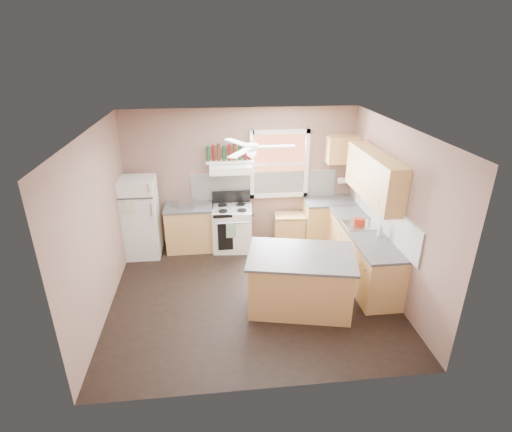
{
  "coord_description": "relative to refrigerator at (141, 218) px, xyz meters",
  "views": [
    {
      "loc": [
        -0.55,
        -5.51,
        3.82
      ],
      "look_at": [
        0.1,
        0.3,
        1.25
      ],
      "focal_mm": 28.0,
      "sensor_mm": 36.0,
      "label": 1
    }
  ],
  "objects": [
    {
      "name": "bottle_shelf",
      "position": [
        1.72,
        0.32,
        0.95
      ],
      "size": [
        0.9,
        0.26,
        0.03
      ],
      "primitive_type": "cube",
      "color": "white",
      "rests_on": "range_hood"
    },
    {
      "name": "wall_back",
      "position": [
        1.95,
        0.48,
        0.58
      ],
      "size": [
        4.5,
        0.05,
        2.7
      ],
      "primitive_type": "cube",
      "color": "#826457",
      "rests_on": "ground"
    },
    {
      "name": "faucet",
      "position": [
        4.05,
        -1.05,
        0.2
      ],
      "size": [
        0.03,
        0.03,
        0.14
      ],
      "primitive_type": "cylinder",
      "color": "silver",
      "rests_on": "sink"
    },
    {
      "name": "toaster",
      "position": [
        0.89,
        0.06,
        0.22
      ],
      "size": [
        0.32,
        0.24,
        0.18
      ],
      "primitive_type": "cube",
      "rotation": [
        0.0,
        0.0,
        -0.31
      ],
      "color": "silver",
      "rests_on": "counter_left"
    },
    {
      "name": "red_caddy",
      "position": [
        3.89,
        -1.0,
        0.18
      ],
      "size": [
        0.21,
        0.17,
        0.1
      ],
      "primitive_type": "cube",
      "rotation": [
        0.0,
        0.0,
        -0.32
      ],
      "color": "#A11F0D",
      "rests_on": "counter_right"
    },
    {
      "name": "ceiling",
      "position": [
        1.95,
        -1.55,
        1.93
      ],
      "size": [
        4.5,
        4.5,
        0.0
      ],
      "primitive_type": "plane",
      "color": "white",
      "rests_on": "ground"
    },
    {
      "name": "base_cabinet_right",
      "position": [
        3.9,
        -1.25,
        -0.34
      ],
      "size": [
        0.6,
        2.2,
        0.86
      ],
      "primitive_type": "cube",
      "color": "tan",
      "rests_on": "floor"
    },
    {
      "name": "wall_left",
      "position": [
        -0.32,
        -1.55,
        0.58
      ],
      "size": [
        0.05,
        4.0,
        2.7
      ],
      "primitive_type": "cube",
      "color": "#826457",
      "rests_on": "ground"
    },
    {
      "name": "paper_towel",
      "position": [
        4.02,
        0.31,
        0.48
      ],
      "size": [
        0.26,
        0.12,
        0.12
      ],
      "primitive_type": "cylinder",
      "rotation": [
        0.0,
        1.57,
        0.0
      ],
      "color": "white",
      "rests_on": "wall_back"
    },
    {
      "name": "cart",
      "position": [
        2.9,
        0.18,
        -0.47
      ],
      "size": [
        0.64,
        0.45,
        0.6
      ],
      "primitive_type": "cube",
      "rotation": [
        0.0,
        0.0,
        -0.09
      ],
      "color": "tan",
      "rests_on": "floor"
    },
    {
      "name": "upper_cabinet_corner",
      "position": [
        3.9,
        0.28,
        1.13
      ],
      "size": [
        0.6,
        0.33,
        0.52
      ],
      "primitive_type": "cube",
      "color": "tan",
      "rests_on": "wall_back"
    },
    {
      "name": "sink",
      "position": [
        3.89,
        -1.05,
        0.13
      ],
      "size": [
        0.55,
        0.45,
        0.03
      ],
      "primitive_type": "cube",
      "color": "silver",
      "rests_on": "counter_right"
    },
    {
      "name": "refrigerator",
      "position": [
        0.0,
        0.0,
        0.0
      ],
      "size": [
        0.66,
        0.64,
        1.54
      ],
      "primitive_type": "cube",
      "rotation": [
        0.0,
        0.0,
        -0.01
      ],
      "color": "white",
      "rests_on": "floor"
    },
    {
      "name": "counter_right",
      "position": [
        3.89,
        -1.25,
        0.11
      ],
      "size": [
        0.62,
        2.22,
        0.04
      ],
      "primitive_type": "cube",
      "color": "#464648",
      "rests_on": "base_cabinet_right"
    },
    {
      "name": "base_cabinet_corner",
      "position": [
        3.7,
        0.15,
        -0.34
      ],
      "size": [
        1.0,
        0.6,
        0.86
      ],
      "primitive_type": "cube",
      "color": "tan",
      "rests_on": "floor"
    },
    {
      "name": "counter_corner",
      "position": [
        3.7,
        0.15,
        0.11
      ],
      "size": [
        1.02,
        0.62,
        0.04
      ],
      "primitive_type": "cube",
      "color": "#464648",
      "rests_on": "base_cabinet_corner"
    },
    {
      "name": "window_frame",
      "position": [
        2.7,
        0.41,
        0.83
      ],
      "size": [
        1.16,
        0.07,
        1.36
      ],
      "primitive_type": "cube",
      "color": "white",
      "rests_on": "wall_back"
    },
    {
      "name": "wall_right",
      "position": [
        4.22,
        -1.55,
        0.58
      ],
      "size": [
        0.05,
        4.0,
        2.7
      ],
      "primitive_type": "cube",
      "color": "#826457",
      "rests_on": "ground"
    },
    {
      "name": "stove",
      "position": [
        1.73,
        0.06,
        -0.34
      ],
      "size": [
        0.8,
        0.7,
        0.86
      ],
      "primitive_type": "cube",
      "rotation": [
        0.0,
        0.0,
        -0.09
      ],
      "color": "white",
      "rests_on": "floor"
    },
    {
      "name": "backsplash_back",
      "position": [
        2.4,
        0.44,
        0.41
      ],
      "size": [
        2.9,
        0.03,
        0.55
      ],
      "primitive_type": "cube",
      "color": "white",
      "rests_on": "wall_back"
    },
    {
      "name": "backsplash_right",
      "position": [
        4.19,
        -1.25,
        0.41
      ],
      "size": [
        0.03,
        2.6,
        0.55
      ],
      "primitive_type": "cube",
      "color": "white",
      "rests_on": "wall_right"
    },
    {
      "name": "upper_cabinet_right",
      "position": [
        4.03,
        -1.05,
        1.01
      ],
      "size": [
        0.33,
        1.8,
        0.76
      ],
      "primitive_type": "cube",
      "color": "tan",
      "rests_on": "wall_right"
    },
    {
      "name": "wine_bottles",
      "position": [
        1.72,
        0.32,
        1.11
      ],
      "size": [
        0.86,
        0.06,
        0.31
      ],
      "color": "#143819",
      "rests_on": "bottle_shelf"
    },
    {
      "name": "base_cabinet_left",
      "position": [
        0.89,
        0.15,
        -0.34
      ],
      "size": [
        0.9,
        0.6,
        0.86
      ],
      "primitive_type": "cube",
      "color": "tan",
      "rests_on": "floor"
    },
    {
      "name": "window_view",
      "position": [
        2.7,
        0.43,
        0.83
      ],
      "size": [
        1.0,
        0.02,
        1.2
      ],
      "primitive_type": "cube",
      "color": "brown",
      "rests_on": "wall_back"
    },
    {
      "name": "island",
      "position": [
        2.65,
        -1.97,
        -0.34
      ],
      "size": [
        1.67,
        1.25,
        0.86
      ],
      "primitive_type": "cube",
      "rotation": [
        0.0,
        0.0,
        -0.21
      ],
      "color": "tan",
      "rests_on": "floor"
    },
    {
      "name": "island_top",
      "position": [
        2.65,
        -1.97,
        0.11
      ],
      "size": [
        1.77,
        1.35,
        0.04
      ],
      "primitive_type": "cube",
      "rotation": [
        0.0,
        0.0,
        -0.21
      ],
      "color": "#464648",
      "rests_on": "island"
    },
    {
      "name": "ceiling_fan_hub",
      "position": [
        1.95,
        -1.55,
        1.68
      ],
      "size": [
        0.2,
        0.2,
        0.08
      ],
      "primitive_type": "cylinder",
      "color": "white",
      "rests_on": "ceiling"
    },
    {
      "name": "floor",
      "position": [
        1.95,
        -1.55,
        -0.77
      ],
      "size": [
        4.5,
        4.5,
        0.0
      ],
      "primitive_type": "plane",
      "color": "black",
      "rests_on": "ground"
    },
    {
      "name": "range_hood",
      "position": [
        1.72,
        0.2,
        0.85
      ],
      "size": [
        0.78,
        0.5,
        0.14
      ],
      "primitive_type": "cube",
      "color": "white",
      "rests_on": "wall_back"
    },
    {
      "name": "counter_left",
      "position": [
        0.89,
        0.15,
        0.11
      ],
      "size": [
        0.92,
        0.62,
        0.04
      ],
      "primitive_type": "cube",
      "color": "#464648",
      "rests_on": "base_cabinet_left"
    },
    {
      "name": "soap_bottle",
      "position": [
        4.05,
        -1.5,
        0.25
      ],
      "size": [
        0.12,
        0.12,
        0.23
      ],
      "primitive_type": "imported",
      "rotation": [
        0.0,
        0.0,
        2.16
      ],
      "color": "silver",
      "rests_on": "counter_right"
    }
  ]
}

